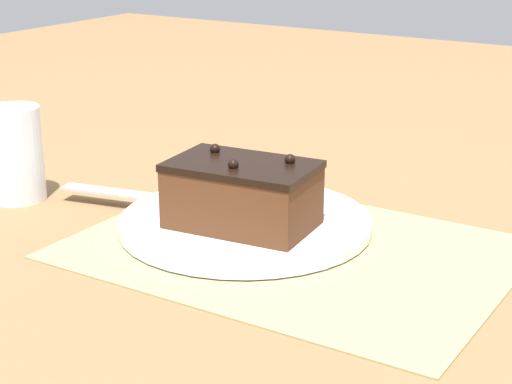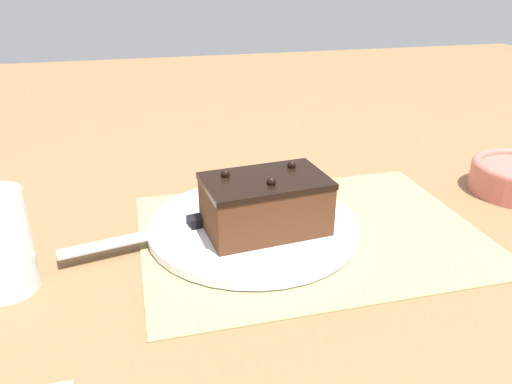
{
  "view_description": "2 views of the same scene",
  "coord_description": "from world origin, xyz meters",
  "px_view_note": "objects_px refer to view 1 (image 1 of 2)",
  "views": [
    {
      "loc": [
        0.42,
        -0.75,
        0.36
      ],
      "look_at": [
        -0.05,
        0.0,
        0.06
      ],
      "focal_mm": 60.0,
      "sensor_mm": 36.0,
      "label": 1
    },
    {
      "loc": [
        -0.22,
        -0.57,
        0.34
      ],
      "look_at": [
        -0.07,
        0.02,
        0.06
      ],
      "focal_mm": 35.0,
      "sensor_mm": 36.0,
      "label": 2
    }
  ],
  "objects_px": {
    "drinking_glass": "(15,154)",
    "cake_plate": "(245,223)",
    "chocolate_cake": "(243,194)",
    "serving_knife": "(184,198)"
  },
  "relations": [
    {
      "from": "drinking_glass",
      "to": "cake_plate",
      "type": "bearing_deg",
      "value": 11.23
    },
    {
      "from": "chocolate_cake",
      "to": "serving_knife",
      "type": "bearing_deg",
      "value": 165.69
    },
    {
      "from": "cake_plate",
      "to": "serving_knife",
      "type": "height_order",
      "value": "serving_knife"
    },
    {
      "from": "cake_plate",
      "to": "drinking_glass",
      "type": "height_order",
      "value": "drinking_glass"
    },
    {
      "from": "chocolate_cake",
      "to": "drinking_glass",
      "type": "height_order",
      "value": "drinking_glass"
    },
    {
      "from": "chocolate_cake",
      "to": "drinking_glass",
      "type": "relative_size",
      "value": 1.4
    },
    {
      "from": "cake_plate",
      "to": "serving_knife",
      "type": "xyz_separation_m",
      "value": [
        -0.09,
        0.0,
        0.01
      ]
    },
    {
      "from": "cake_plate",
      "to": "drinking_glass",
      "type": "distance_m",
      "value": 0.31
    },
    {
      "from": "chocolate_cake",
      "to": "serving_knife",
      "type": "xyz_separation_m",
      "value": [
        -0.1,
        0.03,
        -0.03
      ]
    },
    {
      "from": "chocolate_cake",
      "to": "serving_knife",
      "type": "distance_m",
      "value": 0.11
    }
  ]
}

